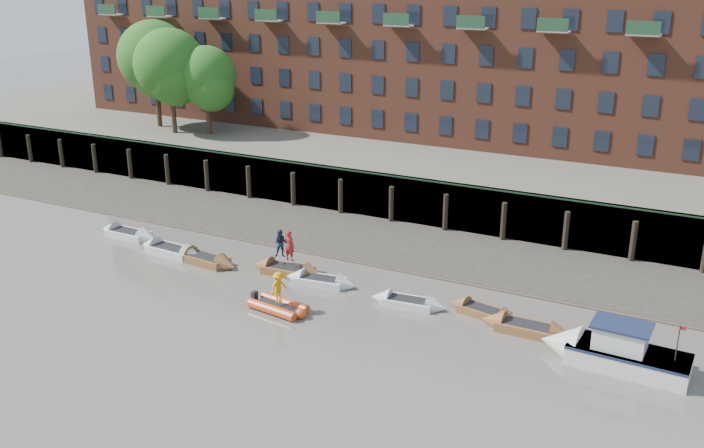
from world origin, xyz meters
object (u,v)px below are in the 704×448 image
Objects in this scene: rowboat_0 at (128,234)px; rowboat_7 at (527,328)px; motor_launch at (603,349)px; rib_tender at (280,307)px; rowboat_3 at (288,270)px; rowboat_4 at (321,281)px; person_rower_a at (289,246)px; rowboat_2 at (205,260)px; rowboat_5 at (408,302)px; rowboat_1 at (171,251)px; person_rib_crew at (279,287)px; rowboat_6 at (484,312)px; person_rower_b at (281,244)px.

rowboat_7 is (26.95, -1.21, -0.00)m from rowboat_0.
rib_tender is at bearing 10.31° from motor_launch.
rowboat_0 is 12.66m from rowboat_3.
person_rower_a reaches higher than rowboat_4.
rowboat_2 is 1.12× the size of rowboat_5.
rowboat_3 is (8.11, 0.70, -0.01)m from rowboat_1.
motor_launch is 3.93× the size of person_rib_crew.
person_rib_crew is (-5.71, -3.63, 1.16)m from rowboat_5.
person_rib_crew is (-12.06, -3.56, 1.13)m from rowboat_7.
rowboat_6 is 0.64× the size of motor_launch.
rowboat_2 reaches higher than rowboat_4.
person_rib_crew is at bearing -100.32° from rowboat_4.
motor_launch is 18.08m from person_rower_a.
rib_tender is 5.57m from person_rower_b.
person_rower_b is (-18.64, 2.35, 1.06)m from motor_launch.
rowboat_2 is 19.60m from rowboat_7.
rowboat_6 is at bearing -29.42° from person_rower_b.
rowboat_5 is at bearing 179.56° from rowboat_7.
person_rib_crew is at bearing -19.43° from rowboat_2.
rowboat_4 is at bearing -14.03° from rowboat_3.
rowboat_6 is 2.51× the size of person_rib_crew.
person_rower_b reaches higher than rowboat_4.
rowboat_3 is at bearing 176.87° from rowboat_7.
rowboat_1 is at bearing -178.61° from rowboat_3.
person_rower_a is (-2.27, 0.42, 1.60)m from rowboat_4.
rowboat_5 reaches higher than rib_tender.
rowboat_7 is at bearing -61.18° from person_rib_crew.
rowboat_4 is at bearing -3.91° from motor_launch.
motor_launch is at bearing 175.69° from person_rower_a.
rowboat_0 is 2.59× the size of person_rower_a.
rib_tender is (-12.02, -3.55, 0.01)m from rowboat_7.
rowboat_7 is 1.38× the size of rib_tender.
rowboat_1 reaches higher than rowboat_7.
motor_launch is 3.95× the size of person_rower_b.
rib_tender is at bearing -163.36° from rowboat_7.
rowboat_0 is 26.98m from rowboat_7.
rowboat_2 is 1.00× the size of rowboat_3.
rowboat_3 is at bearing 7.94° from rowboat_1.
rowboat_6 is (24.49, -0.37, -0.03)m from rowboat_0.
rowboat_3 is at bearing 14.94° from rowboat_2.
rowboat_7 is at bearing 2.68° from rowboat_1.
rowboat_3 is 5.05m from person_rib_crew.
rowboat_1 is 11.04m from person_rib_crew.
rowboat_0 is 7.46m from rowboat_2.
rowboat_0 reaches higher than rowboat_7.
rowboat_6 is at bearing 5.06° from rowboat_1.
rowboat_3 is 1.13× the size of rowboat_6.
rowboat_6 is 2.52× the size of person_rower_b.
rowboat_1 is at bearing 82.80° from person_rib_crew.
rowboat_1 reaches higher than rowboat_5.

